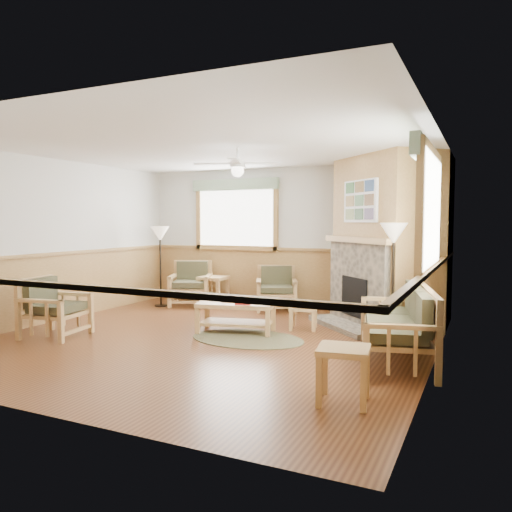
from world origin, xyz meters
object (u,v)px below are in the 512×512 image
at_px(armchair_back_left, 191,283).
at_px(sofa, 395,323).
at_px(coffee_table, 236,317).
at_px(end_table_sofa, 343,375).
at_px(floor_lamp_right, 393,281).
at_px(floor_lamp_left, 160,266).
at_px(armchair_back_right, 277,288).
at_px(armchair_left, 55,307).
at_px(footstool, 303,318).
at_px(end_table_chairs, 213,291).

bearing_deg(armchair_back_left, sofa, -51.08).
height_order(coffee_table, end_table_sofa, end_table_sofa).
bearing_deg(armchair_back_left, floor_lamp_right, -40.53).
xyz_separation_m(end_table_sofa, floor_lamp_left, (-4.64, 3.61, 0.53)).
height_order(armchair_back_right, coffee_table, armchair_back_right).
height_order(armchair_left, end_table_sofa, armchair_left).
bearing_deg(floor_lamp_left, sofa, -21.73).
relative_size(sofa, end_table_sofa, 3.69).
height_order(armchair_left, coffee_table, armchair_left).
bearing_deg(floor_lamp_right, footstool, 175.07).
distance_m(coffee_table, footstool, 1.05).
distance_m(end_table_chairs, footstool, 2.74).
height_order(armchair_left, footstool, armchair_left).
bearing_deg(armchair_left, end_table_sofa, -109.87).
bearing_deg(armchair_left, floor_lamp_left, -6.06).
bearing_deg(armchair_left, end_table_chairs, -21.27).
relative_size(sofa, armchair_back_left, 2.21).
relative_size(armchair_back_right, floor_lamp_right, 0.50).
height_order(sofa, armchair_left, sofa).
bearing_deg(sofa, armchair_left, -93.26).
height_order(sofa, floor_lamp_left, floor_lamp_left).
bearing_deg(end_table_chairs, floor_lamp_left, -146.94).
bearing_deg(floor_lamp_right, armchair_back_right, 148.15).
distance_m(armchair_back_left, floor_lamp_left, 0.68).
height_order(armchair_back_right, armchair_left, armchair_left).
height_order(end_table_chairs, end_table_sofa, end_table_chairs).
height_order(armchair_back_left, armchair_back_right, armchair_back_left).
xyz_separation_m(footstool, floor_lamp_right, (1.36, -0.12, 0.65)).
distance_m(floor_lamp_left, floor_lamp_right, 4.70).
xyz_separation_m(sofa, armchair_back_left, (-4.35, 2.27, -0.01)).
bearing_deg(coffee_table, footstool, 23.59).
distance_m(sofa, armchair_left, 4.74).
distance_m(coffee_table, floor_lamp_right, 2.34).
bearing_deg(end_table_chairs, armchair_back_right, 0.00).
bearing_deg(armchair_back_right, floor_lamp_right, -55.67).
bearing_deg(coffee_table, armchair_back_left, 123.80).
relative_size(armchair_back_right, floor_lamp_left, 0.52).
height_order(armchair_back_right, footstool, armchair_back_right).
xyz_separation_m(footstool, floor_lamp_left, (-3.24, 0.80, 0.61)).
bearing_deg(end_table_chairs, coffee_table, -52.34).
height_order(armchair_back_left, coffee_table, armchair_back_left).
distance_m(armchair_left, end_table_sofa, 4.56).
bearing_deg(armchair_back_left, end_table_sofa, -67.03).
xyz_separation_m(end_table_chairs, end_table_sofa, (3.77, -4.17, -0.03)).
bearing_deg(sofa, end_table_sofa, -19.74).
xyz_separation_m(sofa, end_table_chairs, (-3.95, 2.48, -0.15)).
height_order(end_table_sofa, floor_lamp_left, floor_lamp_left).
distance_m(sofa, end_table_sofa, 1.71).
relative_size(sofa, footstool, 4.61).
xyz_separation_m(armchair_back_left, floor_lamp_right, (4.14, -1.27, 0.39)).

